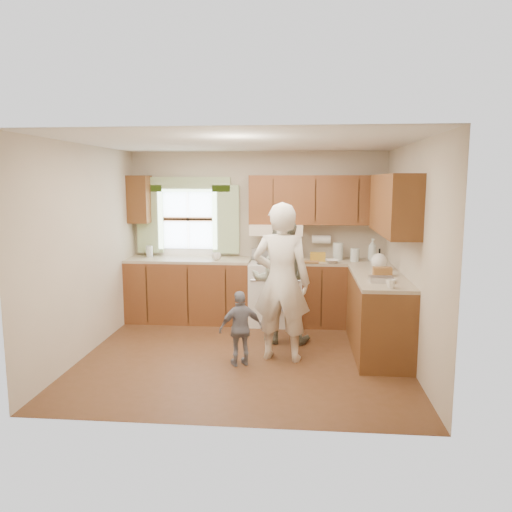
# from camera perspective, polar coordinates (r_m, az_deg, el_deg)

# --- Properties ---
(room) EXTENTS (3.80, 3.80, 3.80)m
(room) POSITION_cam_1_polar(r_m,az_deg,el_deg) (5.78, -1.35, 0.40)
(room) COLOR #4F3018
(room) RESTS_ON ground
(kitchen_fixtures) EXTENTS (3.80, 2.25, 2.15)m
(kitchen_fixtures) POSITION_cam_1_polar(r_m,az_deg,el_deg) (6.88, 4.80, -1.79)
(kitchen_fixtures) COLOR #4A2510
(kitchen_fixtures) RESTS_ON ground
(stove) EXTENTS (0.76, 0.67, 1.07)m
(stove) POSITION_cam_1_polar(r_m,az_deg,el_deg) (7.31, 2.31, -4.11)
(stove) COLOR silver
(stove) RESTS_ON ground
(woman_left) EXTENTS (0.73, 0.54, 1.84)m
(woman_left) POSITION_cam_1_polar(r_m,az_deg,el_deg) (5.76, 2.92, -2.99)
(woman_left) COLOR silver
(woman_left) RESTS_ON ground
(woman_right) EXTENTS (0.80, 0.64, 1.59)m
(woman_right) POSITION_cam_1_polar(r_m,az_deg,el_deg) (6.43, 2.87, -2.88)
(woman_right) COLOR #254131
(woman_right) RESTS_ON ground
(child) EXTENTS (0.54, 0.39, 0.86)m
(child) POSITION_cam_1_polar(r_m,az_deg,el_deg) (5.68, -1.75, -8.27)
(child) COLOR gray
(child) RESTS_ON ground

